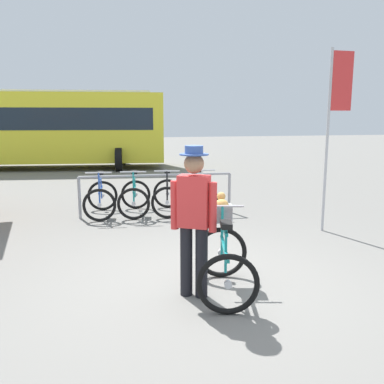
{
  "coord_description": "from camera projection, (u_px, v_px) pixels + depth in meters",
  "views": [
    {
      "loc": [
        -1.29,
        -4.58,
        2.01
      ],
      "look_at": [
        0.08,
        0.87,
        1.0
      ],
      "focal_mm": 38.17,
      "sensor_mm": 36.0,
      "label": 1
    }
  ],
  "objects": [
    {
      "name": "bus_distant",
      "position": [
        38.0,
        125.0,
        16.44
      ],
      "size": [
        10.25,
        4.28,
        3.08
      ],
      "color": "yellow",
      "rests_on": "ground"
    },
    {
      "name": "racked_bike_teal",
      "position": [
        135.0,
        197.0,
        8.66
      ],
      "size": [
        0.82,
        1.2,
        0.98
      ],
      "color": "black",
      "rests_on": "ground"
    },
    {
      "name": "racked_bike_white",
      "position": [
        199.0,
        195.0,
        8.91
      ],
      "size": [
        0.76,
        1.16,
        0.97
      ],
      "color": "black",
      "rests_on": "ground"
    },
    {
      "name": "racked_bike_blue",
      "position": [
        101.0,
        198.0,
        8.53
      ],
      "size": [
        0.76,
        1.16,
        0.97
      ],
      "color": "black",
      "rests_on": "ground"
    },
    {
      "name": "racked_bike_black",
      "position": [
        167.0,
        196.0,
        8.78
      ],
      "size": [
        0.86,
        1.22,
        0.98
      ],
      "color": "black",
      "rests_on": "ground"
    },
    {
      "name": "banner_flag",
      "position": [
        336.0,
        106.0,
        7.08
      ],
      "size": [
        0.45,
        0.05,
        3.2
      ],
      "color": "#B2B2B7",
      "rests_on": "ground"
    },
    {
      "name": "bike_rack_rail",
      "position": [
        157.0,
        184.0,
        8.51
      ],
      "size": [
        3.2,
        0.25,
        0.88
      ],
      "color": "#99999E",
      "rests_on": "ground"
    },
    {
      "name": "featured_bicycle",
      "position": [
        224.0,
        250.0,
        4.79
      ],
      "size": [
        0.9,
        1.25,
        1.09
      ],
      "color": "black",
      "rests_on": "ground"
    },
    {
      "name": "ground_plane",
      "position": [
        203.0,
        284.0,
        5.03
      ],
      "size": [
        80.0,
        80.0,
        0.0
      ],
      "primitive_type": "plane",
      "color": "slate"
    },
    {
      "name": "person_with_featured_bike",
      "position": [
        194.0,
        216.0,
        4.54
      ],
      "size": [
        0.47,
        0.35,
        1.72
      ],
      "color": "black",
      "rests_on": "ground"
    }
  ]
}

